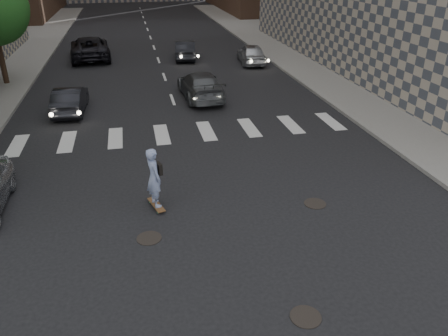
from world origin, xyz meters
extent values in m
plane|color=black|center=(0.00, 0.00, 0.00)|extent=(160.00, 160.00, 0.00)
cube|color=gray|center=(14.50, 20.00, 0.07)|extent=(13.00, 80.00, 0.15)
cube|color=black|center=(11.20, 14.00, 2.00)|extent=(0.30, 18.00, 4.00)
cylinder|color=#382619|center=(-9.50, 19.00, 1.55)|extent=(0.32, 0.32, 2.80)
cylinder|color=black|center=(1.20, -2.50, 0.01)|extent=(0.70, 0.70, 0.02)
cylinder|color=black|center=(-2.00, 1.20, 0.01)|extent=(0.70, 0.70, 0.02)
cylinder|color=black|center=(3.30, 2.00, 0.01)|extent=(0.70, 0.70, 0.02)
cube|color=brown|center=(-1.68, 2.85, 0.10)|extent=(0.53, 1.04, 0.02)
cylinder|color=#31A15F|center=(-1.66, 2.48, 0.03)|extent=(0.05, 0.07, 0.07)
cylinder|color=#31A15F|center=(-1.49, 2.53, 0.03)|extent=(0.05, 0.07, 0.07)
cylinder|color=#31A15F|center=(-1.87, 3.17, 0.03)|extent=(0.05, 0.07, 0.07)
cylinder|color=#31A15F|center=(-1.69, 3.22, 0.03)|extent=(0.05, 0.07, 0.07)
imported|color=#859AC1|center=(-1.68, 2.85, 1.06)|extent=(0.64, 0.80, 1.91)
cube|color=black|center=(-1.50, 2.96, 1.29)|extent=(0.20, 0.33, 0.36)
imported|color=black|center=(-5.18, 13.00, 0.64)|extent=(1.49, 3.94, 1.29)
imported|color=#4F5256|center=(1.56, 14.00, 0.71)|extent=(2.19, 4.97, 1.42)
imported|color=black|center=(-4.95, 25.49, 0.82)|extent=(3.22, 6.14, 1.65)
imported|color=silver|center=(6.50, 21.55, 0.70)|extent=(2.03, 4.25, 1.40)
imported|color=black|center=(2.06, 24.00, 0.67)|extent=(1.94, 4.24, 1.35)
camera|label=1|loc=(-2.05, -9.12, 7.19)|focal=35.00mm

